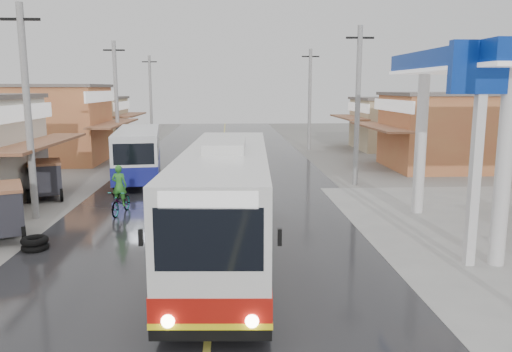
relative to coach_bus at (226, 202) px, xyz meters
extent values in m
plane|color=slate|center=(-0.37, -4.12, -1.68)|extent=(120.00, 120.00, 0.00)
cube|color=black|center=(-0.37, 10.88, -1.67)|extent=(12.00, 90.00, 0.02)
cube|color=#D8CC4C|center=(-0.37, 10.88, -1.66)|extent=(0.15, 90.00, 0.01)
cylinder|color=white|center=(7.63, 4.88, 1.07)|extent=(0.44, 0.44, 5.50)
cylinder|color=white|center=(7.63, -1.12, 1.07)|extent=(0.44, 0.44, 5.50)
cube|color=white|center=(6.83, -1.12, 1.32)|extent=(0.25, 0.25, 6.00)
cube|color=#0B3198|center=(6.83, -1.12, 3.82)|extent=(1.80, 0.30, 1.40)
cube|color=silver|center=(0.00, -0.07, 0.19)|extent=(2.87, 11.11, 2.70)
cube|color=black|center=(0.00, -0.07, -1.25)|extent=(2.89, 11.13, 0.28)
cube|color=#A5150D|center=(0.00, -0.07, -0.79)|extent=(2.91, 11.15, 0.50)
cube|color=yellow|center=(0.00, -0.07, -1.09)|extent=(2.92, 11.16, 0.13)
cube|color=black|center=(0.02, 0.39, 0.49)|extent=(2.79, 8.82, 0.92)
cube|color=black|center=(-0.29, -5.51, 0.58)|extent=(2.00, 0.23, 1.19)
cube|color=black|center=(0.28, 5.38, 0.58)|extent=(2.00, 0.23, 1.01)
cube|color=white|center=(-0.29, -5.51, 1.32)|extent=(1.80, 0.21, 0.32)
cube|color=silver|center=(0.00, -0.07, 1.68)|extent=(1.24, 2.80, 0.28)
cylinder|color=black|center=(-1.20, -3.86, -1.16)|extent=(0.37, 1.02, 1.01)
cylinder|color=black|center=(0.79, -3.96, -1.16)|extent=(0.37, 1.02, 1.01)
cylinder|color=black|center=(-0.81, 3.47, -1.16)|extent=(0.37, 1.02, 1.01)
cylinder|color=black|center=(1.18, 3.36, -1.16)|extent=(0.37, 1.02, 1.01)
sphere|color=#FFF2CC|center=(-1.07, -5.54, -0.97)|extent=(0.27, 0.27, 0.26)
sphere|color=#FFF2CC|center=(0.48, -5.62, -0.97)|extent=(0.27, 0.27, 0.26)
cube|color=black|center=(-1.57, -5.19, 0.54)|extent=(0.08, 0.08, 0.32)
cube|color=black|center=(1.02, -5.33, 0.54)|extent=(0.08, 0.08, 0.32)
cube|color=silver|center=(-4.83, 13.06, -0.07)|extent=(3.18, 8.37, 2.27)
cube|color=navy|center=(-4.83, 13.06, -0.85)|extent=(3.22, 8.42, 0.91)
cube|color=black|center=(-4.83, 13.06, 0.24)|extent=(3.05, 7.03, 0.82)
cube|color=black|center=(-4.33, 9.06, 0.24)|extent=(1.88, 0.35, 1.00)
cylinder|color=black|center=(-5.43, 10.06, -1.21)|extent=(0.38, 0.93, 0.91)
cylinder|color=black|center=(-3.51, 10.30, -1.21)|extent=(0.38, 0.93, 0.91)
cylinder|color=black|center=(-6.16, 15.82, -1.21)|extent=(0.38, 0.93, 0.91)
cylinder|color=black|center=(-4.23, 16.06, -1.21)|extent=(0.38, 0.93, 0.91)
imported|color=black|center=(-4.21, 5.39, -1.19)|extent=(0.92, 1.94, 0.98)
imported|color=#2F7E2A|center=(-4.21, 5.17, -0.49)|extent=(0.65, 0.48, 1.63)
cylinder|color=black|center=(-6.50, 1.55, -1.36)|extent=(0.38, 0.64, 0.64)
cube|color=#26262D|center=(-8.21, 8.43, -0.72)|extent=(1.94, 2.36, 1.32)
cube|color=brown|center=(-8.21, 8.43, -0.01)|extent=(2.00, 2.42, 0.10)
cylinder|color=black|center=(-8.63, 7.52, -1.38)|extent=(0.38, 0.63, 0.61)
cylinder|color=black|center=(-9.12, 8.85, -1.38)|extent=(0.38, 0.63, 0.61)
cylinder|color=black|center=(-7.33, 7.78, -1.38)|extent=(0.32, 0.61, 0.61)
torus|color=black|center=(-5.94, 0.95, -1.58)|extent=(0.83, 0.83, 0.21)
torus|color=black|center=(-5.94, 0.95, -1.36)|extent=(0.83, 0.83, 0.21)
camera|label=1|loc=(0.08, -14.23, 3.28)|focal=35.00mm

